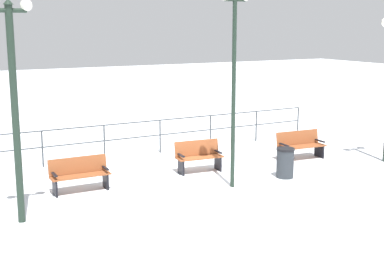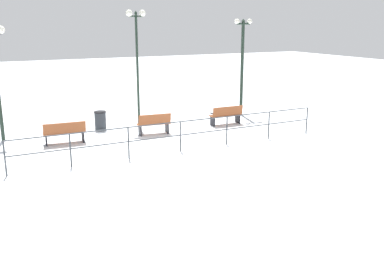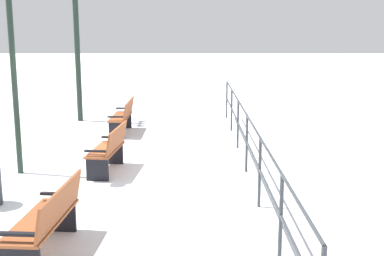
{
  "view_description": "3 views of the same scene",
  "coord_description": "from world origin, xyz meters",
  "px_view_note": "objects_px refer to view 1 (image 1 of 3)",
  "views": [
    {
      "loc": [
        13.22,
        -7.39,
        4.28
      ],
      "look_at": [
        -2.2,
        0.85,
        0.9
      ],
      "focal_mm": 49.95,
      "sensor_mm": 36.0,
      "label": 1
    },
    {
      "loc": [
        -16.45,
        6.1,
        4.62
      ],
      "look_at": [
        -1.69,
        -1.06,
        0.5
      ],
      "focal_mm": 39.34,
      "sensor_mm": 36.0,
      "label": 2
    },
    {
      "loc": [
        -1.82,
        9.77,
        2.89
      ],
      "look_at": [
        -1.82,
        -0.44,
        0.8
      ],
      "focal_mm": 48.0,
      "sensor_mm": 36.0,
      "label": 3
    }
  ],
  "objects_px": {
    "bench_nearest": "(80,174)",
    "trash_bin": "(285,163)",
    "lamppost_middle": "(234,48)",
    "bench_third": "(300,145)",
    "bench_second": "(199,156)",
    "lamppost_near": "(13,87)"
  },
  "relations": [
    {
      "from": "bench_second",
      "to": "lamppost_near",
      "type": "relative_size",
      "value": 0.3
    },
    {
      "from": "bench_nearest",
      "to": "bench_third",
      "type": "distance_m",
      "value": 7.31
    },
    {
      "from": "bench_nearest",
      "to": "trash_bin",
      "type": "distance_m",
      "value": 5.73
    },
    {
      "from": "bench_second",
      "to": "lamppost_near",
      "type": "distance_m",
      "value": 6.24
    },
    {
      "from": "lamppost_middle",
      "to": "bench_third",
      "type": "bearing_deg",
      "value": 113.31
    },
    {
      "from": "bench_second",
      "to": "bench_third",
      "type": "relative_size",
      "value": 0.88
    },
    {
      "from": "bench_nearest",
      "to": "bench_third",
      "type": "xyz_separation_m",
      "value": [
        -0.0,
        7.31,
        -0.01
      ]
    },
    {
      "from": "bench_nearest",
      "to": "lamppost_middle",
      "type": "distance_m",
      "value": 5.16
    },
    {
      "from": "lamppost_near",
      "to": "trash_bin",
      "type": "height_order",
      "value": "lamppost_near"
    },
    {
      "from": "lamppost_middle",
      "to": "trash_bin",
      "type": "distance_m",
      "value": 3.73
    },
    {
      "from": "lamppost_middle",
      "to": "trash_bin",
      "type": "xyz_separation_m",
      "value": [
        -0.05,
        1.8,
        -3.26
      ]
    },
    {
      "from": "bench_second",
      "to": "lamppost_near",
      "type": "bearing_deg",
      "value": -66.74
    },
    {
      "from": "bench_nearest",
      "to": "trash_bin",
      "type": "height_order",
      "value": "bench_nearest"
    },
    {
      "from": "bench_third",
      "to": "bench_nearest",
      "type": "bearing_deg",
      "value": -86.09
    },
    {
      "from": "bench_second",
      "to": "lamppost_near",
      "type": "xyz_separation_m",
      "value": [
        1.75,
        -5.44,
        2.52
      ]
    },
    {
      "from": "bench_nearest",
      "to": "bench_second",
      "type": "bearing_deg",
      "value": 93.95
    },
    {
      "from": "lamppost_middle",
      "to": "trash_bin",
      "type": "height_order",
      "value": "lamppost_middle"
    },
    {
      "from": "bench_third",
      "to": "lamppost_middle",
      "type": "height_order",
      "value": "lamppost_middle"
    },
    {
      "from": "bench_third",
      "to": "lamppost_near",
      "type": "xyz_separation_m",
      "value": [
        1.54,
        -9.09,
        2.53
      ]
    },
    {
      "from": "bench_nearest",
      "to": "trash_bin",
      "type": "relative_size",
      "value": 1.81
    },
    {
      "from": "bench_nearest",
      "to": "lamppost_near",
      "type": "xyz_separation_m",
      "value": [
        1.54,
        -1.78,
        2.52
      ]
    },
    {
      "from": "bench_nearest",
      "to": "lamppost_near",
      "type": "bearing_deg",
      "value": -48.34
    }
  ]
}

